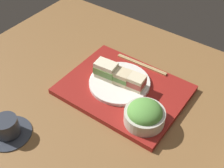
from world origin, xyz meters
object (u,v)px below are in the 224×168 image
sandwich_plate (120,83)px  sandwich_near (134,81)px  sandwich_far (106,70)px  coffee_cup (7,128)px  salad_bowl (145,114)px  sandwich_middle (120,76)px  chopsticks_pair (142,64)px

sandwich_plate → sandwich_near: (-5.52, -0.76, 3.16)cm
sandwich_far → coffee_cup: 38.86cm
sandwich_near → sandwich_far: sandwich_far is taller
salad_bowl → coffee_cup: 43.44cm
sandwich_middle → sandwich_far: (5.52, 0.76, 0.68)cm
sandwich_plate → chopsticks_pair: bearing=-93.8°
sandwich_plate → sandwich_far: size_ratio=2.64×
sandwich_far → coffee_cup: (11.21, 37.02, -3.76)cm
sandwich_middle → salad_bowl: size_ratio=0.62×
salad_bowl → sandwich_middle: bearing=-30.8°
sandwich_near → sandwich_middle: 5.57cm
sandwich_plate → chopsticks_pair: 13.89cm
sandwich_near → coffee_cup: sandwich_near is taller
sandwich_middle → salad_bowl: 19.05cm
chopsticks_pair → coffee_cup: size_ratio=1.50×
sandwich_plate → salad_bowl: bearing=149.2°
sandwich_far → chopsticks_pair: size_ratio=0.39×
coffee_cup → sandwich_middle: bearing=-113.9°
chopsticks_pair → coffee_cup: 54.57cm
sandwich_near → salad_bowl: salad_bowl is taller
chopsticks_pair → sandwich_far: bearing=66.3°
sandwich_near → sandwich_middle: bearing=7.9°
sandwich_plate → sandwich_near: size_ratio=2.72×
salad_bowl → coffee_cup: size_ratio=0.92×
salad_bowl → sandwich_plate: bearing=-30.8°
sandwich_plate → sandwich_near: bearing=-172.1°
sandwich_far → chopsticks_pair: 16.51cm
salad_bowl → sandwich_near: bearing=-44.2°
sandwich_near → chopsticks_pair: size_ratio=0.38×
sandwich_middle → coffee_cup: size_ratio=0.57×
sandwich_far → salad_bowl: 23.67cm
chopsticks_pair → sandwich_plate: bearing=86.2°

